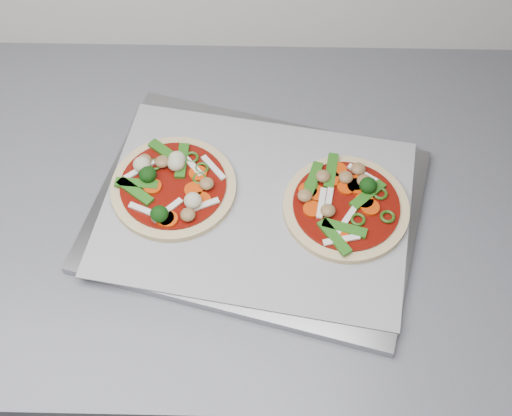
{
  "coord_description": "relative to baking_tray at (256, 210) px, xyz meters",
  "views": [
    {
      "loc": [
        0.62,
        0.75,
        1.71
      ],
      "look_at": [
        0.61,
        1.27,
        0.93
      ],
      "focal_mm": 50.0,
      "sensor_mm": 36.0,
      "label": 1
    }
  ],
  "objects": [
    {
      "name": "pizza_right",
      "position": [
        0.12,
        0.0,
        0.02
      ],
      "size": [
        0.24,
        0.24,
        0.03
      ],
      "rotation": [
        0.0,
        0.0,
        -0.66
      ],
      "color": "tan",
      "rests_on": "parchment"
    },
    {
      "name": "baking_tray",
      "position": [
        0.0,
        0.0,
        0.0
      ],
      "size": [
        0.49,
        0.41,
        0.01
      ],
      "primitive_type": "cube",
      "rotation": [
        0.0,
        0.0,
        -0.25
      ],
      "color": "gray",
      "rests_on": "countertop"
    },
    {
      "name": "parchment",
      "position": [
        0.0,
        0.0,
        0.01
      ],
      "size": [
        0.45,
        0.36,
        0.0
      ],
      "primitive_type": "cube",
      "rotation": [
        0.0,
        0.0,
        -0.17
      ],
      "color": "#9D9CA2",
      "rests_on": "baking_tray"
    },
    {
      "name": "pizza_left",
      "position": [
        -0.11,
        0.03,
        0.02
      ],
      "size": [
        0.23,
        0.23,
        0.03
      ],
      "rotation": [
        0.0,
        0.0,
        -0.57
      ],
      "color": "tan",
      "rests_on": "parchment"
    }
  ]
}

